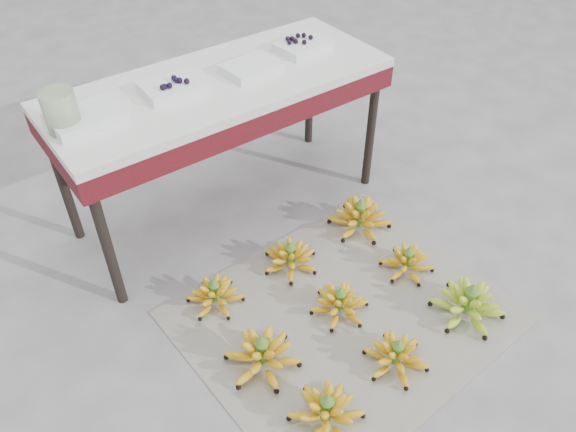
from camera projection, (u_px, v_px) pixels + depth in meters
ground at (349, 318)px, 2.32m from camera, size 60.00×60.00×0.00m
newspaper_mat at (345, 315)px, 2.33m from camera, size 1.30×1.11×0.01m
bunch_front_left at (326, 412)px, 1.94m from camera, size 0.35×0.35×0.16m
bunch_front_center at (396, 356)px, 2.11m from camera, size 0.27×0.27×0.15m
bunch_front_right at (468, 304)px, 2.29m from camera, size 0.31×0.31×0.18m
bunch_mid_left at (262, 355)px, 2.11m from camera, size 0.35×0.35×0.18m
bunch_mid_center at (340, 303)px, 2.31m from camera, size 0.31×0.31×0.15m
bunch_mid_right at (407, 262)px, 2.49m from camera, size 0.24×0.24×0.14m
bunch_back_left at (215, 295)px, 2.34m from camera, size 0.30×0.30×0.14m
bunch_back_center at (290, 258)px, 2.50m from camera, size 0.32×0.32×0.15m
bunch_back_right at (360, 217)px, 2.69m from camera, size 0.33×0.33×0.18m
vendor_table at (221, 96)px, 2.44m from camera, size 1.49×0.60×0.71m
tray_far_left at (86, 117)px, 2.11m from camera, size 0.28×0.21×0.04m
tray_left at (173, 87)px, 2.29m from camera, size 0.26×0.19×0.06m
tray_right at (251, 67)px, 2.43m from camera, size 0.25×0.19×0.04m
tray_far_right at (302, 45)px, 2.59m from camera, size 0.25×0.20×0.06m
glass_jar at (61, 111)px, 2.03m from camera, size 0.15×0.15×0.16m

